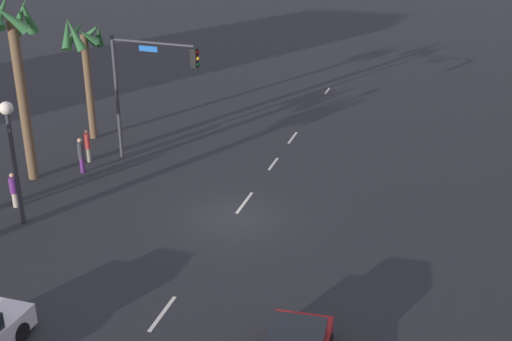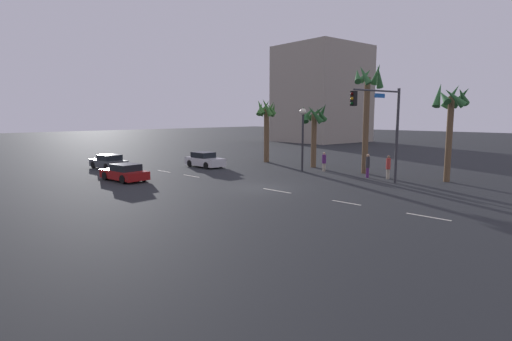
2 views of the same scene
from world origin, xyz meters
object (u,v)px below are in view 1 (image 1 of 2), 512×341
pedestrian_0 (14,189)px  pedestrian_2 (87,145)px  traffic_signal (142,79)px  streetlamp (11,139)px  pedestrian_1 (81,154)px  palm_tree_0 (84,50)px  palm_tree_1 (17,55)px

pedestrian_0 → pedestrian_2: 6.12m
traffic_signal → streetlamp: (-8.49, 1.86, -0.69)m
pedestrian_0 → pedestrian_1: size_ratio=0.89×
streetlamp → pedestrian_0: (1.35, 1.35, -3.02)m
pedestrian_0 → pedestrian_1: pedestrian_1 is taller
traffic_signal → streetlamp: traffic_signal is taller
streetlamp → traffic_signal: bearing=-12.3°
pedestrian_0 → pedestrian_1: 4.70m
traffic_signal → pedestrian_1: 5.03m
traffic_signal → palm_tree_0: 5.68m
traffic_signal → pedestrian_2: size_ratio=3.71×
streetlamp → pedestrian_0: bearing=45.0°
pedestrian_0 → palm_tree_0: size_ratio=0.23×
pedestrian_2 → palm_tree_0: bearing=27.3°
streetlamp → palm_tree_0: 11.68m
pedestrian_0 → pedestrian_2: (6.12, -0.18, 0.10)m
streetlamp → pedestrian_2: streetlamp is taller
traffic_signal → pedestrian_1: bearing=134.7°
palm_tree_1 → palm_tree_0: bearing=3.7°
streetlamp → pedestrian_2: size_ratio=2.99×
traffic_signal → palm_tree_1: size_ratio=0.74×
streetlamp → pedestrian_0: 3.57m
pedestrian_2 → pedestrian_0: bearing=178.3°
pedestrian_2 → palm_tree_1: size_ratio=0.20×
streetlamp → pedestrian_2: (7.47, 1.17, -2.92)m
pedestrian_1 → palm_tree_0: palm_tree_0 is taller
traffic_signal → pedestrian_0: 8.66m
streetlamp → pedestrian_1: (6.00, 0.66, -2.88)m
pedestrian_2 → palm_tree_1: palm_tree_1 is taller
pedestrian_0 → palm_tree_0: palm_tree_0 is taller
traffic_signal → palm_tree_1: (-3.85, 4.52, 1.76)m
pedestrian_0 → palm_tree_0: bearing=10.0°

